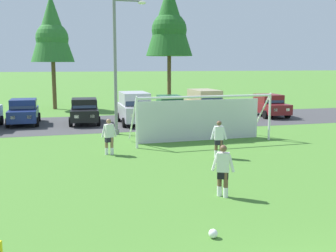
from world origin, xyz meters
The scene contains 16 objects.
ground_plane centered at (0.00, 15.00, 0.00)m, with size 400.00×400.00×0.00m, color #477A2D.
parking_lot_strip centered at (0.00, 23.61, 0.00)m, with size 52.00×8.40×0.01m, color #3D3D3F.
soccer_ball centered at (-1.51, 3.88, 0.11)m, with size 0.22×0.22×0.22m.
soccer_goal centered at (2.40, 15.51, 1.29)m, with size 7.48×2.17×2.57m.
player_striker_near centered at (-2.72, 13.56, 0.82)m, with size 0.75×0.35×1.64m.
player_midfield_center centered at (-0.10, 6.65, 0.82)m, with size 0.66×0.47×1.64m.
player_defender_far centered at (1.84, 11.65, 0.82)m, with size 0.72×0.31×1.64m.
parked_car_slot_center_left centered at (-7.11, 24.47, 0.88)m, with size 2.06×4.21×1.72m.
parked_car_slot_center centered at (-3.09, 23.85, 0.88)m, with size 2.27×4.32×1.72m.
parked_car_slot_center_right centered at (0.23, 22.76, 1.11)m, with size 2.21×4.64×2.16m.
parked_car_slot_right centered at (3.32, 24.81, 0.88)m, with size 2.24×4.30×1.72m.
parked_car_slot_far_right centered at (5.89, 24.13, 1.11)m, with size 2.19×4.63×2.16m.
parked_car_slot_end centered at (11.14, 23.87, 0.88)m, with size 2.24×4.31×1.72m.
tree_left_edge centered at (-5.06, 33.80, 7.01)m, with size 3.83×3.83×10.21m.
tree_mid_left centered at (5.41, 32.46, 7.96)m, with size 4.34×4.34×11.57m.
street_lamp centered at (-1.44, 18.86, 4.00)m, with size 2.00×0.32×7.72m.
Camera 1 is at (-5.00, -4.68, 4.10)m, focal length 43.61 mm.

